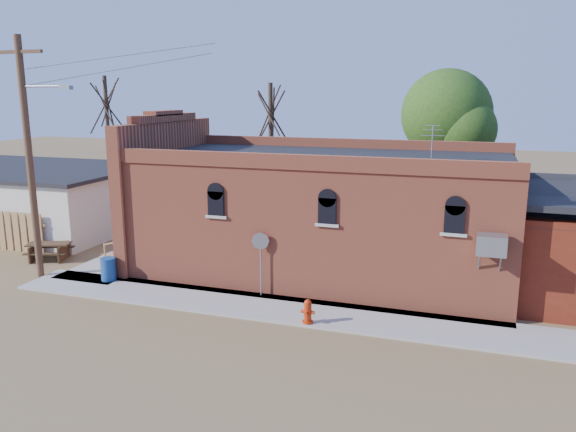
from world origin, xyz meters
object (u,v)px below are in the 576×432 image
(utility_pole, at_px, (30,154))
(picnic_table, at_px, (49,249))
(fire_hydrant, at_px, (308,311))
(brick_bar, at_px, (316,213))
(stop_sign, at_px, (261,247))
(trash_barrel, at_px, (108,269))

(utility_pole, distance_m, picnic_table, 4.93)
(fire_hydrant, bearing_deg, brick_bar, 109.33)
(brick_bar, bearing_deg, stop_sign, -104.05)
(brick_bar, relative_size, stop_sign, 7.25)
(stop_sign, height_order, picnic_table, stop_sign)
(utility_pole, xyz_separation_m, picnic_table, (-1.36, 2.00, -4.30))
(brick_bar, relative_size, picnic_table, 7.90)
(brick_bar, distance_m, fire_hydrant, 5.96)
(fire_hydrant, bearing_deg, picnic_table, 171.61)
(brick_bar, xyz_separation_m, picnic_table, (-11.14, -2.29, -1.87))
(stop_sign, height_order, trash_barrel, stop_sign)
(fire_hydrant, height_order, stop_sign, stop_sign)
(trash_barrel, bearing_deg, stop_sign, 2.85)
(brick_bar, xyz_separation_m, trash_barrel, (-6.94, -3.99, -1.83))
(picnic_table, bearing_deg, fire_hydrant, -34.99)
(brick_bar, bearing_deg, fire_hydrant, -76.72)
(stop_sign, distance_m, trash_barrel, 6.17)
(trash_barrel, bearing_deg, picnic_table, 157.96)
(fire_hydrant, distance_m, picnic_table, 12.85)
(fire_hydrant, bearing_deg, trash_barrel, 175.71)
(trash_barrel, distance_m, picnic_table, 4.53)
(fire_hydrant, distance_m, stop_sign, 3.17)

